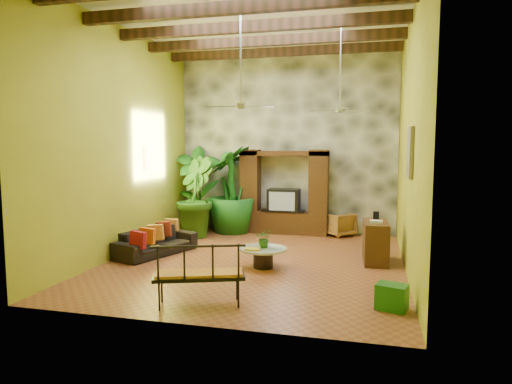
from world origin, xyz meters
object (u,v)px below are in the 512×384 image
(tall_plant_c, at_px, (232,189))
(tall_plant_b, at_px, (194,196))
(entertainment_center, at_px, (284,198))
(wicker_armchair, at_px, (339,224))
(ceiling_fan_back, at_px, (340,100))
(iron_bench, at_px, (197,272))
(ceiling_fan_front, at_px, (241,95))
(green_bin, at_px, (392,297))
(coffee_table, at_px, (263,255))
(tall_plant_a, at_px, (198,188))
(side_console, at_px, (375,242))
(sofa, at_px, (156,242))

(tall_plant_c, bearing_deg, tall_plant_b, -136.92)
(entertainment_center, xyz_separation_m, wicker_armchair, (1.50, 0.01, -0.65))
(ceiling_fan_back, bearing_deg, iron_bench, -113.92)
(ceiling_fan_front, bearing_deg, entertainment_center, 86.76)
(tall_plant_b, height_order, green_bin, tall_plant_b)
(coffee_table, bearing_deg, tall_plant_a, 128.73)
(ceiling_fan_front, relative_size, coffee_table, 1.98)
(tall_plant_c, distance_m, iron_bench, 5.91)
(ceiling_fan_back, distance_m, wicker_armchair, 3.65)
(entertainment_center, relative_size, tall_plant_c, 1.00)
(ceiling_fan_back, relative_size, tall_plant_c, 0.77)
(iron_bench, bearing_deg, entertainment_center, 68.24)
(iron_bench, bearing_deg, green_bin, -7.86)
(coffee_table, xyz_separation_m, green_bin, (2.38, -1.78, -0.07))
(side_console, bearing_deg, ceiling_fan_front, -163.80)
(tall_plant_b, height_order, coffee_table, tall_plant_b)
(tall_plant_c, height_order, green_bin, tall_plant_c)
(coffee_table, bearing_deg, side_console, 24.64)
(ceiling_fan_back, height_order, green_bin, ceiling_fan_back)
(tall_plant_a, distance_m, tall_plant_b, 0.80)
(wicker_armchair, height_order, coffee_table, wicker_armchair)
(entertainment_center, xyz_separation_m, ceiling_fan_front, (-0.20, -3.54, 2.44))
(wicker_armchair, distance_m, green_bin, 5.49)
(tall_plant_a, xyz_separation_m, iron_bench, (2.24, -5.74, -0.66))
(ceiling_fan_front, distance_m, tall_plant_b, 4.01)
(ceiling_fan_back, height_order, side_console, ceiling_fan_back)
(wicker_armchair, bearing_deg, tall_plant_c, -38.93)
(ceiling_fan_front, height_order, ceiling_fan_back, same)
(sofa, xyz_separation_m, tall_plant_c, (0.88, 2.87, 0.92))
(tall_plant_a, height_order, coffee_table, tall_plant_a)
(tall_plant_b, height_order, tall_plant_c, tall_plant_c)
(tall_plant_b, bearing_deg, green_bin, -41.80)
(sofa, xyz_separation_m, coffee_table, (2.57, -0.48, -0.02))
(ceiling_fan_back, xyz_separation_m, tall_plant_b, (-3.83, 0.95, -2.33))
(iron_bench, bearing_deg, sofa, 106.44)
(ceiling_fan_front, relative_size, tall_plant_a, 0.77)
(ceiling_fan_front, height_order, wicker_armchair, ceiling_fan_front)
(entertainment_center, relative_size, iron_bench, 1.66)
(ceiling_fan_back, distance_m, sofa, 5.13)
(ceiling_fan_front, xyz_separation_m, wicker_armchair, (1.70, 3.55, -3.09))
(coffee_table, distance_m, side_console, 2.39)
(sofa, distance_m, tall_plant_b, 2.25)
(entertainment_center, bearing_deg, ceiling_fan_back, -50.43)
(sofa, distance_m, green_bin, 5.44)
(coffee_table, distance_m, green_bin, 2.97)
(iron_bench, relative_size, side_console, 1.36)
(tall_plant_b, height_order, iron_bench, tall_plant_b)
(tall_plant_c, distance_m, green_bin, 6.63)
(tall_plant_a, bearing_deg, sofa, -87.52)
(entertainment_center, xyz_separation_m, tall_plant_c, (-1.42, -0.23, 0.24))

